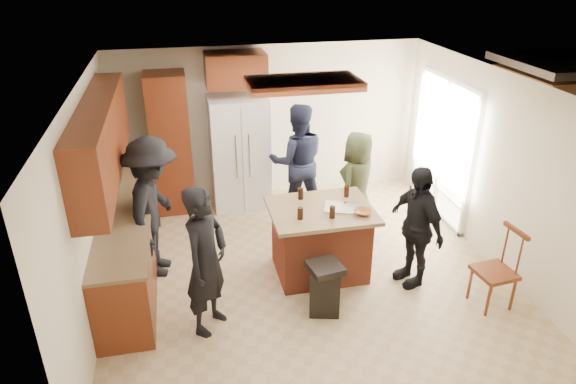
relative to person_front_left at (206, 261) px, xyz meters
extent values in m
plane|color=tan|center=(1.29, 0.83, -0.86)|extent=(5.00, 5.00, 0.00)
plane|color=white|center=(1.29, 0.83, 1.64)|extent=(5.00, 5.00, 0.00)
plane|color=beige|center=(1.29, 3.33, 0.39)|extent=(5.00, 0.00, 5.00)
plane|color=beige|center=(1.29, -1.67, 0.39)|extent=(5.00, 0.00, 5.00)
plane|color=beige|center=(-1.21, 0.83, 0.39)|extent=(0.00, 5.00, 5.00)
plane|color=beige|center=(3.79, 0.83, 0.39)|extent=(0.00, 5.00, 5.00)
cube|color=white|center=(3.77, 2.03, 0.19)|extent=(0.02, 1.60, 2.10)
cube|color=white|center=(3.75, 2.03, 0.19)|extent=(0.08, 1.72, 2.10)
cube|color=maroon|center=(1.29, 1.03, 1.58)|extent=(1.30, 0.70, 0.10)
cube|color=white|center=(1.29, 1.03, 1.52)|extent=(1.10, 0.50, 0.02)
cube|color=olive|center=(5.29, 2.03, -0.91)|extent=(3.00, 3.00, 0.10)
cube|color=#593319|center=(5.99, 2.63, 0.14)|extent=(1.40, 1.60, 2.00)
imported|color=black|center=(0.00, 0.00, 0.00)|extent=(0.73, 0.77, 1.71)
imported|color=#1A1E34|center=(1.56, 2.39, 0.05)|extent=(0.92, 0.61, 1.80)
imported|color=#313921|center=(2.29, 1.72, -0.09)|extent=(0.88, 0.86, 1.53)
imported|color=black|center=(2.55, 0.33, -0.07)|extent=(0.66, 1.00, 1.57)
imported|color=black|center=(-0.55, 1.24, 0.07)|extent=(0.77, 1.27, 1.84)
cube|color=maroon|center=(-0.91, 1.23, -0.42)|extent=(0.60, 3.00, 0.88)
cube|color=#846B4C|center=(-0.91, 1.23, 0.04)|extent=(0.64, 3.00, 0.04)
cube|color=maroon|center=(-1.03, 1.23, 1.02)|extent=(0.35, 3.00, 0.85)
cube|color=maroon|center=(-0.31, 3.03, 0.24)|extent=(0.60, 0.60, 2.20)
cube|color=maroon|center=(0.74, 3.03, 1.34)|extent=(0.90, 0.60, 0.50)
cube|color=white|center=(0.74, 2.95, 0.04)|extent=(0.90, 0.72, 1.80)
cube|color=gray|center=(0.74, 2.58, 0.04)|extent=(0.01, 0.01, 1.71)
cylinder|color=silver|center=(0.64, 2.56, 0.13)|extent=(0.02, 0.02, 0.70)
cylinder|color=silver|center=(0.84, 2.56, 0.13)|extent=(0.02, 0.02, 0.70)
cube|color=#953E26|center=(1.48, 0.77, -0.42)|extent=(1.10, 0.85, 0.88)
cube|color=olive|center=(1.48, 0.77, 0.05)|extent=(1.28, 1.03, 0.05)
cube|color=silver|center=(1.73, 0.72, 0.08)|extent=(0.51, 0.45, 0.02)
imported|color=brown|center=(1.93, 0.52, 0.10)|extent=(0.28, 0.28, 0.05)
cylinder|color=black|center=(1.16, 0.56, 0.15)|extent=(0.07, 0.07, 0.15)
cylinder|color=black|center=(1.29, 1.08, 0.15)|extent=(0.07, 0.07, 0.15)
cylinder|color=black|center=(1.89, 1.02, 0.15)|extent=(0.07, 0.07, 0.15)
cylinder|color=black|center=(1.54, 0.51, 0.15)|extent=(0.07, 0.07, 0.15)
cube|color=black|center=(1.32, -0.01, -0.58)|extent=(0.42, 0.42, 0.55)
cube|color=black|center=(1.32, -0.01, -0.27)|extent=(0.42, 0.42, 0.08)
cube|color=maroon|center=(3.27, -0.32, -0.41)|extent=(0.46, 0.46, 0.05)
cylinder|color=maroon|center=(3.12, -0.51, -0.64)|extent=(0.04, 0.04, 0.44)
cylinder|color=maroon|center=(3.45, -0.48, -0.64)|extent=(0.04, 0.04, 0.44)
cylinder|color=maroon|center=(3.08, -0.17, -0.64)|extent=(0.04, 0.04, 0.44)
cylinder|color=maroon|center=(3.42, -0.14, -0.64)|extent=(0.04, 0.04, 0.44)
cube|color=maroon|center=(3.46, -0.30, 0.11)|extent=(0.08, 0.40, 0.05)
cylinder|color=maroon|center=(3.47, -0.42, -0.14)|extent=(0.03, 0.03, 0.50)
cylinder|color=maroon|center=(3.44, -0.19, -0.14)|extent=(0.03, 0.03, 0.50)
camera|label=1|loc=(-0.13, -4.65, 3.01)|focal=32.00mm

